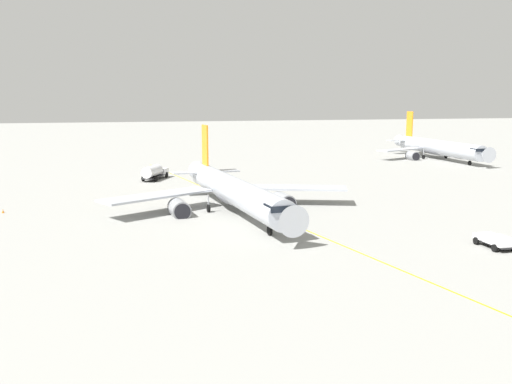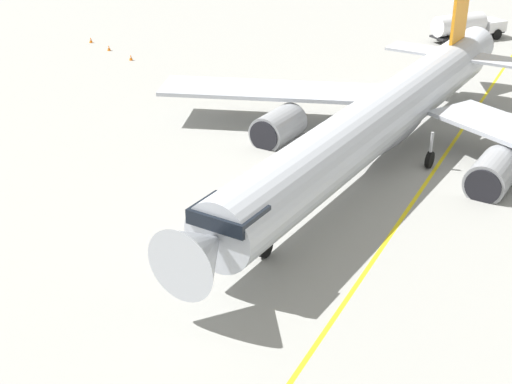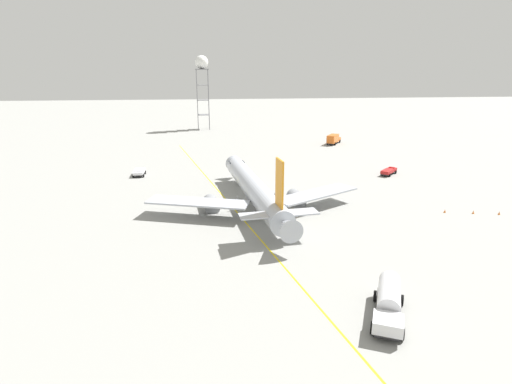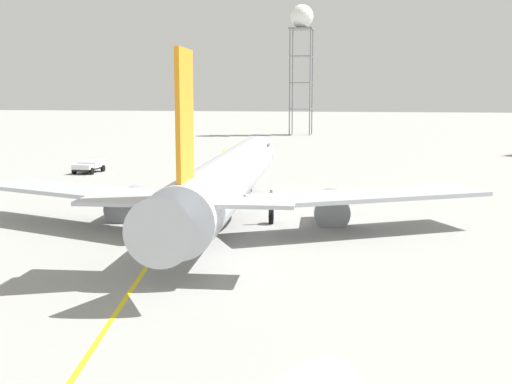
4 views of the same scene
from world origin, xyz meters
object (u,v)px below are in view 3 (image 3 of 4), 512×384
Objects in this scene: catering_truck_truck at (333,139)px; safety_cone_mid at (473,212)px; radar_tower at (202,66)px; safety_cone_far at (499,213)px; safety_cone_near at (445,211)px; pushback_tug_truck at (139,172)px; fuel_tanker_truck at (389,301)px; airliner_main at (255,191)px; ops_pickup_truck at (389,171)px.

safety_cone_mid is (-67.91, -1.70, -1.39)m from catering_truck_truck.
safety_cone_far is (-110.99, -46.63, -24.24)m from radar_tower.
safety_cone_near is 1.00× the size of safety_cone_far.
pushback_tug_truck is 8.27× the size of safety_cone_mid.
fuel_tanker_truck is at bearing 128.80° from safety_cone_far.
pushback_tug_truck reaches higher than safety_cone_far.
safety_cone_far is at bearing -109.06° from airliner_main.
radar_tower is (101.50, 7.69, 21.68)m from airliner_main.
catering_truck_truck is at bearing 44.76° from ops_pickup_truck.
pushback_tug_truck reaches higher than safety_cone_mid.
radar_tower reaches higher than airliner_main.
pushback_tug_truck is at bearing 37.05° from airliner_main.
airliner_main is 33.96m from pushback_tug_truck.
ops_pickup_truck is 9.57× the size of safety_cone_mid.
fuel_tanker_truck is 57.99m from ops_pickup_truck.
catering_truck_truck reaches higher than safety_cone_far.
catering_truck_truck is 63.08m from radar_tower.
fuel_tanker_truck reaches higher than safety_cone_near.
catering_truck_truck reaches higher than fuel_tanker_truck.
pushback_tug_truck reaches higher than safety_cone_near.
safety_cone_near is 1.00× the size of safety_cone_mid.
safety_cone_mid is at bearing 159.85° from fuel_tanker_truck.
airliner_main is 4.86× the size of fuel_tanker_truck.
airliner_main reaches higher than pushback_tug_truck.
radar_tower reaches higher than safety_cone_mid.
safety_cone_near is at bearing 166.11° from fuel_tanker_truck.
airliner_main is 9.15× the size of pushback_tug_truck.
radar_tower is (83.18, 40.68, 23.71)m from ops_pickup_truck.
ops_pickup_truck is 9.57× the size of safety_cone_far.
pushback_tug_truck is 66.86m from fuel_tanker_truck.
fuel_tanker_truck is 15.56× the size of safety_cone_near.
fuel_tanker_truck is 39.35m from safety_cone_far.
airliner_main is 37.79m from ops_pickup_truck.
fuel_tanker_truck is at bearing 27.60° from pushback_tug_truck.
pushback_tug_truck is at bearing 59.96° from safety_cone_mid.
safety_cone_far is (24.65, -30.65, -1.28)m from fuel_tanker_truck.
safety_cone_mid is (-33.51, -57.94, -0.53)m from pushback_tug_truck.
catering_truck_truck is 41.11m from ops_pickup_truck.
safety_cone_mid is (-26.81, -2.09, -0.53)m from ops_pickup_truck.
pushback_tug_truck is (25.02, 22.86, -2.04)m from airliner_main.
radar_tower is at bearing 21.25° from safety_cone_mid.
catering_truck_truck reaches higher than pushback_tug_truck.
airliner_main is at bearing 164.35° from ops_pickup_truck.
airliner_main reaches higher than catering_truck_truck.
catering_truck_truck is at bearing -34.69° from airliner_main.
ops_pickup_truck reaches higher than safety_cone_far.
safety_cone_mid is at bearing -108.97° from airliner_main.
ops_pickup_truck is (18.32, -32.99, -2.03)m from airliner_main.
safety_cone_near is 4.48m from safety_cone_mid.
safety_cone_near is at bearing -139.69° from ops_pickup_truck.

